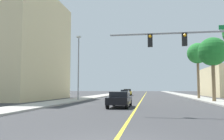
{
  "coord_description": "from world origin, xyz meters",
  "views": [
    {
      "loc": [
        1.06,
        -6.54,
        1.64
      ],
      "look_at": [
        -2.18,
        13.9,
        3.28
      ],
      "focal_mm": 37.37,
      "sensor_mm": 36.0,
      "label": 1
    }
  ],
  "objects_px": {
    "palm_far": "(198,54)",
    "street_lamp": "(78,64)",
    "palm_mid": "(213,52)",
    "car_yellow": "(128,92)",
    "traffic_signal_mast": "(210,47)",
    "car_black": "(120,99)",
    "car_silver": "(125,93)"
  },
  "relations": [
    {
      "from": "palm_mid",
      "to": "car_black",
      "type": "height_order",
      "value": "palm_mid"
    },
    {
      "from": "car_silver",
      "to": "traffic_signal_mast",
      "type": "bearing_deg",
      "value": -73.83
    },
    {
      "from": "street_lamp",
      "to": "car_yellow",
      "type": "xyz_separation_m",
      "value": [
        4.12,
        25.45,
        -4.0
      ]
    },
    {
      "from": "street_lamp",
      "to": "palm_far",
      "type": "xyz_separation_m",
      "value": [
        16.66,
        8.52,
        2.26
      ]
    },
    {
      "from": "car_yellow",
      "to": "car_silver",
      "type": "distance_m",
      "value": 6.32
    },
    {
      "from": "street_lamp",
      "to": "car_yellow",
      "type": "height_order",
      "value": "street_lamp"
    },
    {
      "from": "palm_mid",
      "to": "car_yellow",
      "type": "distance_m",
      "value": 28.93
    },
    {
      "from": "traffic_signal_mast",
      "to": "palm_far",
      "type": "bearing_deg",
      "value": 80.44
    },
    {
      "from": "traffic_signal_mast",
      "to": "car_silver",
      "type": "bearing_deg",
      "value": 104.84
    },
    {
      "from": "car_black",
      "to": "traffic_signal_mast",
      "type": "bearing_deg",
      "value": -36.79
    },
    {
      "from": "traffic_signal_mast",
      "to": "street_lamp",
      "type": "relative_size",
      "value": 1.13
    },
    {
      "from": "palm_mid",
      "to": "car_yellow",
      "type": "relative_size",
      "value": 1.81
    },
    {
      "from": "traffic_signal_mast",
      "to": "car_silver",
      "type": "relative_size",
      "value": 2.27
    },
    {
      "from": "car_yellow",
      "to": "car_black",
      "type": "xyz_separation_m",
      "value": [
        2.42,
        -34.42,
        -0.06
      ]
    },
    {
      "from": "palm_far",
      "to": "car_silver",
      "type": "distance_m",
      "value": 17.58
    },
    {
      "from": "street_lamp",
      "to": "car_black",
      "type": "bearing_deg",
      "value": -53.87
    },
    {
      "from": "street_lamp",
      "to": "car_black",
      "type": "distance_m",
      "value": 11.82
    },
    {
      "from": "traffic_signal_mast",
      "to": "palm_mid",
      "type": "bearing_deg",
      "value": 74.72
    },
    {
      "from": "traffic_signal_mast",
      "to": "street_lamp",
      "type": "xyz_separation_m",
      "value": [
        -12.89,
        13.85,
        0.54
      ]
    },
    {
      "from": "palm_far",
      "to": "street_lamp",
      "type": "bearing_deg",
      "value": -152.92
    },
    {
      "from": "traffic_signal_mast",
      "to": "palm_far",
      "type": "xyz_separation_m",
      "value": [
        3.77,
        22.36,
        2.8
      ]
    },
    {
      "from": "street_lamp",
      "to": "car_yellow",
      "type": "distance_m",
      "value": 26.09
    },
    {
      "from": "car_yellow",
      "to": "car_silver",
      "type": "relative_size",
      "value": 1.0
    },
    {
      "from": "traffic_signal_mast",
      "to": "palm_far",
      "type": "relative_size",
      "value": 1.1
    },
    {
      "from": "car_silver",
      "to": "car_black",
      "type": "bearing_deg",
      "value": -83.8
    },
    {
      "from": "street_lamp",
      "to": "palm_mid",
      "type": "bearing_deg",
      "value": -0.37
    },
    {
      "from": "car_yellow",
      "to": "traffic_signal_mast",
      "type": "bearing_deg",
      "value": -78.74
    },
    {
      "from": "car_yellow",
      "to": "car_silver",
      "type": "xyz_separation_m",
      "value": [
        0.03,
        -6.32,
        -0.05
      ]
    },
    {
      "from": "traffic_signal_mast",
      "to": "palm_mid",
      "type": "relative_size",
      "value": 1.25
    },
    {
      "from": "car_yellow",
      "to": "car_silver",
      "type": "bearing_deg",
      "value": -91.04
    },
    {
      "from": "palm_far",
      "to": "car_yellow",
      "type": "height_order",
      "value": "palm_far"
    },
    {
      "from": "street_lamp",
      "to": "car_silver",
      "type": "distance_m",
      "value": 20.0
    }
  ]
}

